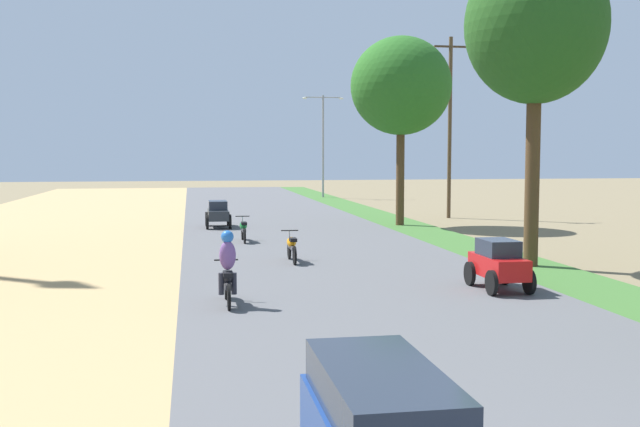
{
  "coord_description": "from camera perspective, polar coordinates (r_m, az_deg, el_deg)",
  "views": [
    {
      "loc": [
        -4.21,
        -3.97,
        3.42
      ],
      "look_at": [
        -0.41,
        18.0,
        1.62
      ],
      "focal_mm": 42.29,
      "sensor_mm": 36.0,
      "label": 1
    }
  ],
  "objects": [
    {
      "name": "streetlamp_mid",
      "position": [
        57.41,
        0.23,
        5.69
      ],
      "size": [
        3.16,
        0.2,
        7.72
      ],
      "color": "gray",
      "rests_on": "median_strip"
    },
    {
      "name": "car_hatchback_red",
      "position": [
        18.93,
        13.36,
        -3.64
      ],
      "size": [
        1.04,
        2.0,
        1.23
      ],
      "color": "red",
      "rests_on": "road_strip"
    },
    {
      "name": "motorbike_ahead_third",
      "position": [
        23.16,
        -2.15,
        -2.46
      ],
      "size": [
        0.54,
        1.8,
        0.94
      ],
      "color": "black",
      "rests_on": "road_strip"
    },
    {
      "name": "motorbike_ahead_fourth",
      "position": [
        28.58,
        -5.82,
        -1.14
      ],
      "size": [
        0.54,
        1.8,
        0.94
      ],
      "color": "black",
      "rests_on": "road_strip"
    },
    {
      "name": "car_sedan_charcoal",
      "position": [
        34.22,
        -7.73,
        0.07
      ],
      "size": [
        1.1,
        2.26,
        1.19
      ],
      "color": "#282D33",
      "rests_on": "road_strip"
    },
    {
      "name": "median_tree_third",
      "position": [
        35.38,
        6.15,
        9.54
      ],
      "size": [
        4.66,
        4.66,
        8.72
      ],
      "color": "#4C351E",
      "rests_on": "median_strip"
    },
    {
      "name": "utility_pole_near",
      "position": [
        40.19,
        9.79,
        6.65
      ],
      "size": [
        1.8,
        0.2,
        9.42
      ],
      "color": "brown",
      "rests_on": "ground"
    },
    {
      "name": "median_tree_second",
      "position": [
        23.42,
        16.01,
        13.44
      ],
      "size": [
        4.12,
        4.12,
        9.38
      ],
      "color": "#4C351E",
      "rests_on": "median_strip"
    },
    {
      "name": "motorbike_ahead_second",
      "position": [
        16.69,
        -7.02,
        -4.27
      ],
      "size": [
        0.54,
        1.8,
        1.66
      ],
      "color": "black",
      "rests_on": "road_strip"
    }
  ]
}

